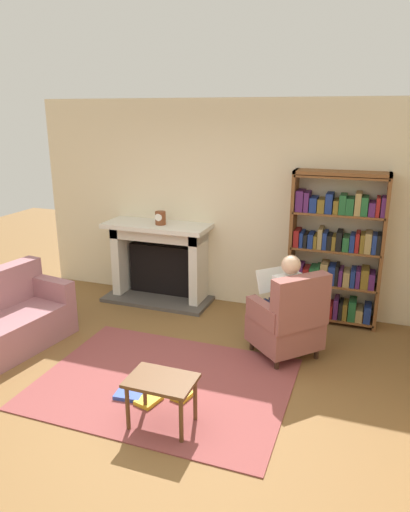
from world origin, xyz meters
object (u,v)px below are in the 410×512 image
at_px(mantel_clock, 160,218).
at_px(seated_reader, 283,299).
at_px(fireplace, 160,259).
at_px(bookshelf, 336,251).
at_px(armchair_reading, 289,321).
at_px(side_table, 161,386).

bearing_deg(mantel_clock, seated_reader, -25.67).
height_order(fireplace, bookshelf, bookshelf).
bearing_deg(armchair_reading, side_table, 16.44).
bearing_deg(bookshelf, fireplace, -179.17).
distance_m(bookshelf, side_table, 2.90).
distance_m(fireplace, armchair_reading, 2.26).
height_order(mantel_clock, side_table, mantel_clock).
relative_size(fireplace, side_table, 2.64).
distance_m(fireplace, side_table, 2.86).
xyz_separation_m(fireplace, side_table, (1.22, -2.58, -0.21)).
bearing_deg(mantel_clock, bookshelf, 3.41).
bearing_deg(seated_reader, side_table, 20.14).
relative_size(fireplace, mantel_clock, 8.30).
xyz_separation_m(bookshelf, seated_reader, (-0.43, -1.02, -0.30)).
bearing_deg(side_table, fireplace, 115.22).
bearing_deg(seated_reader, fireplace, -73.84).
bearing_deg(bookshelf, seated_reader, -112.96).
xyz_separation_m(fireplace, armchair_reading, (1.99, -1.06, -0.15)).
xyz_separation_m(seated_reader, side_table, (-0.69, -1.60, -0.25)).
distance_m(mantel_clock, side_table, 2.85).
distance_m(fireplace, mantel_clock, 0.62).
distance_m(mantel_clock, bookshelf, 2.29).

